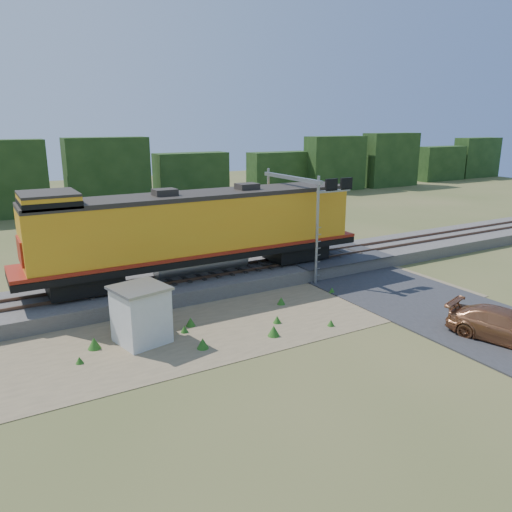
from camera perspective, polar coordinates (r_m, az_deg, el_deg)
ground at (r=26.10m, az=4.20°, el=-6.45°), size 140.00×140.00×0.00m
ballast at (r=30.82m, az=-2.02°, el=-2.22°), size 70.00×5.00×0.80m
rails at (r=30.68m, az=-2.03°, el=-1.36°), size 70.00×1.54×0.16m
dirt_shoulder at (r=25.50m, az=-0.19°, el=-6.90°), size 26.00×8.00×0.03m
road at (r=30.83m, az=14.30°, el=-3.30°), size 7.00×66.00×0.86m
tree_line_north at (r=60.00m, az=-16.66°, el=8.24°), size 130.00×3.00×6.50m
weed_clumps at (r=24.52m, az=-2.80°, el=-7.88°), size 15.00×6.20×0.56m
locomotive at (r=28.89m, az=-6.90°, el=3.01°), size 20.53×3.13×5.30m
shed at (r=22.80m, az=-13.01°, el=-6.51°), size 2.62×2.62×2.61m
signal_gantry at (r=31.38m, az=5.21°, el=6.57°), size 2.60×6.20×6.55m
car at (r=25.09m, az=26.62°, el=-7.22°), size 3.45×5.38×1.45m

